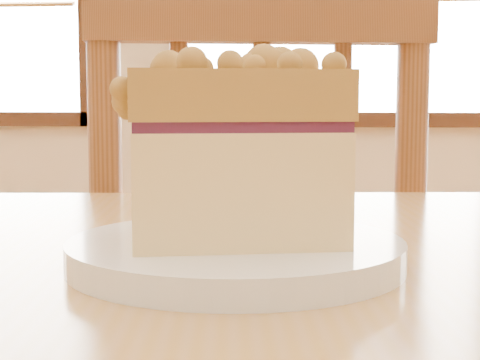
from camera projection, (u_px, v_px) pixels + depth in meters
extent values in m
cube|color=#3C1B10|center=(332.00, 120.00, 3.99)|extent=(1.76, 0.06, 0.08)
cube|color=brown|center=(334.00, 0.00, 3.90)|extent=(1.56, 0.05, 0.03)
cube|color=#A4753F|center=(69.00, 302.00, 0.45)|extent=(1.22, 0.88, 0.04)
cube|color=brown|center=(243.00, 351.00, 1.10)|extent=(0.53, 0.53, 0.04)
cylinder|color=brown|center=(410.00, 205.00, 0.89)|extent=(0.04, 0.04, 0.49)
cylinder|color=brown|center=(106.00, 210.00, 0.85)|extent=(0.04, 0.04, 0.49)
cube|color=brown|center=(262.00, 15.00, 0.85)|extent=(0.41, 0.12, 0.06)
cylinder|color=brown|center=(341.00, 215.00, 0.88)|extent=(0.02, 0.02, 0.43)
cylinder|color=brown|center=(261.00, 216.00, 0.87)|extent=(0.02, 0.02, 0.43)
cylinder|color=brown|center=(180.00, 218.00, 0.86)|extent=(0.02, 0.02, 0.43)
cylinder|color=white|center=(235.00, 253.00, 0.45)|extent=(0.21, 0.21, 0.02)
cylinder|color=white|center=(235.00, 260.00, 0.45)|extent=(0.14, 0.14, 0.01)
cube|color=#FFD990|center=(235.00, 185.00, 0.45)|extent=(0.14, 0.12, 0.07)
cube|color=#42122A|center=(235.00, 125.00, 0.44)|extent=(0.14, 0.12, 0.01)
cube|color=olive|center=(235.00, 96.00, 0.44)|extent=(0.14, 0.12, 0.03)
sphere|color=olive|center=(217.00, 64.00, 0.42)|extent=(0.02, 0.02, 0.02)
sphere|color=olive|center=(289.00, 66.00, 0.46)|extent=(0.02, 0.02, 0.02)
sphere|color=olive|center=(145.00, 64.00, 0.45)|extent=(0.03, 0.03, 0.03)
sphere|color=olive|center=(303.00, 61.00, 0.41)|extent=(0.02, 0.02, 0.02)
sphere|color=olive|center=(166.00, 67.00, 0.44)|extent=(0.02, 0.02, 0.02)
sphere|color=olive|center=(204.00, 67.00, 0.44)|extent=(0.01, 0.01, 0.01)
sphere|color=olive|center=(201.00, 65.00, 0.46)|extent=(0.02, 0.02, 0.02)
sphere|color=olive|center=(299.00, 69.00, 0.48)|extent=(0.02, 0.02, 0.02)
sphere|color=olive|center=(236.00, 66.00, 0.42)|extent=(0.01, 0.01, 0.01)
sphere|color=olive|center=(294.00, 69.00, 0.47)|extent=(0.02, 0.02, 0.02)
sphere|color=olive|center=(175.00, 64.00, 0.44)|extent=(0.02, 0.02, 0.02)
sphere|color=olive|center=(267.00, 66.00, 0.43)|extent=(0.02, 0.02, 0.02)
sphere|color=olive|center=(315.00, 64.00, 0.45)|extent=(0.02, 0.02, 0.02)
sphere|color=olive|center=(199.00, 69.00, 0.46)|extent=(0.01, 0.01, 0.01)
sphere|color=olive|center=(130.00, 84.00, 0.42)|extent=(0.01, 0.01, 0.01)
sphere|color=olive|center=(131.00, 121.00, 0.42)|extent=(0.01, 0.01, 0.01)
sphere|color=olive|center=(130.00, 114.00, 0.43)|extent=(0.02, 0.02, 0.02)
sphere|color=olive|center=(127.00, 117.00, 0.44)|extent=(0.01, 0.01, 0.01)
sphere|color=olive|center=(126.00, 154.00, 0.42)|extent=(0.02, 0.02, 0.02)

